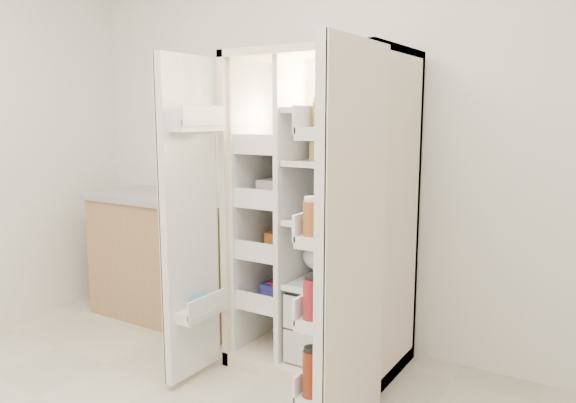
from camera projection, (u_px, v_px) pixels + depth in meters
The scene contains 5 objects.
wall_back at pixel (331, 131), 3.46m from camera, with size 4.00×0.02×2.70m, color white.
refrigerator at pixel (328, 239), 3.18m from camera, with size 0.92×0.70×1.80m.
freezer_door at pixel (190, 221), 2.92m from camera, with size 0.15×0.40×1.72m.
fridge_door at pixel (348, 252), 2.33m from camera, with size 0.17×0.58×1.72m.
kitchen_counter at pixel (177, 256), 3.94m from camera, with size 1.23×0.66×0.89m.
Camera 1 is at (1.62, -1.10, 1.45)m, focal length 34.00 mm.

